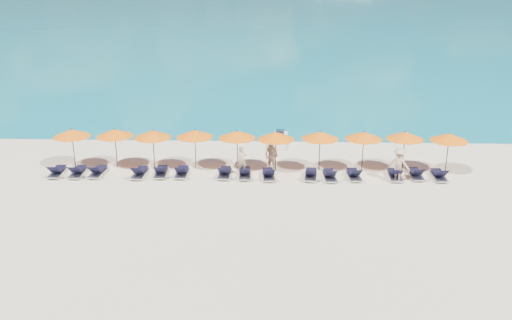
{
  "coord_description": "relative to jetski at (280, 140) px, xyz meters",
  "views": [
    {
      "loc": [
        0.93,
        -25.18,
        11.17
      ],
      "look_at": [
        0.0,
        3.0,
        1.2
      ],
      "focal_mm": 40.0,
      "sensor_mm": 36.0,
      "label": 1
    }
  ],
  "objects": [
    {
      "name": "lounger_14",
      "position": [
        8.51,
        -5.64,
        -0.11
      ],
      "size": [
        0.62,
        1.7,
        0.66
      ],
      "rotation": [
        0.0,
        0.0,
        0.0
      ],
      "color": "silver",
      "rests_on": "ground"
    },
    {
      "name": "lounger_11",
      "position": [
        3.95,
        -5.7,
        -0.11
      ],
      "size": [
        0.74,
        1.74,
        0.66
      ],
      "rotation": [
        0.0,
        0.0,
        0.07
      ],
      "color": "silver",
      "rests_on": "ground"
    },
    {
      "name": "umbrella_5",
      "position": [
        -0.26,
        -4.59,
        1.67
      ],
      "size": [
        2.1,
        2.1,
        2.28
      ],
      "color": "black",
      "rests_on": "ground"
    },
    {
      "name": "jetski",
      "position": [
        0.0,
        0.0,
        0.0
      ],
      "size": [
        1.09,
        2.44,
        0.85
      ],
      "rotation": [
        0.0,
        0.0,
        -0.08
      ],
      "color": "white",
      "rests_on": "ground"
    },
    {
      "name": "beachgoer_c",
      "position": [
        6.26,
        -5.92,
        0.57
      ],
      "size": [
        1.3,
        1.05,
        1.84
      ],
      "primitive_type": "imported",
      "rotation": [
        0.0,
        0.0,
        2.64
      ],
      "color": "#DDAF88",
      "rests_on": "ground"
    },
    {
      "name": "umbrella_9",
      "position": [
        9.17,
        -4.54,
        1.67
      ],
      "size": [
        2.1,
        2.1,
        2.28
      ],
      "color": "black",
      "rests_on": "ground"
    },
    {
      "name": "lounger_5",
      "position": [
        -5.36,
        -5.62,
        -0.11
      ],
      "size": [
        0.64,
        1.71,
        0.66
      ],
      "rotation": [
        0.0,
        0.0,
        0.01
      ],
      "color": "silver",
      "rests_on": "ground"
    },
    {
      "name": "lounger_9",
      "position": [
        1.64,
        -5.76,
        -0.11
      ],
      "size": [
        0.77,
        1.75,
        0.66
      ],
      "rotation": [
        0.0,
        0.0,
        -0.09
      ],
      "color": "silver",
      "rests_on": "ground"
    },
    {
      "name": "umbrella_1",
      "position": [
        -9.26,
        -4.33,
        1.67
      ],
      "size": [
        2.1,
        2.1,
        2.28
      ],
      "color": "black",
      "rests_on": "ground"
    },
    {
      "name": "beachgoer_a",
      "position": [
        -2.11,
        -5.27,
        0.44
      ],
      "size": [
        0.66,
        0.53,
        1.57
      ],
      "primitive_type": "imported",
      "rotation": [
        0.0,
        0.0,
        0.31
      ],
      "color": "#DDAF88",
      "rests_on": "ground"
    },
    {
      "name": "lounger_0",
      "position": [
        -12.18,
        -5.77,
        -0.11
      ],
      "size": [
        0.67,
        1.72,
        0.66
      ],
      "rotation": [
        0.0,
        0.0,
        0.03
      ],
      "color": "silver",
      "rests_on": "ground"
    },
    {
      "name": "lounger_12",
      "position": [
        6.16,
        -5.66,
        -0.11
      ],
      "size": [
        0.68,
        1.72,
        0.66
      ],
      "rotation": [
        0.0,
        0.0,
        -0.04
      ],
      "color": "silver",
      "rests_on": "ground"
    },
    {
      "name": "umbrella_4",
      "position": [
        -2.41,
        -4.43,
        1.67
      ],
      "size": [
        2.1,
        2.1,
        2.28
      ],
      "color": "black",
      "rests_on": "ground"
    },
    {
      "name": "umbrella_2",
      "position": [
        -7.08,
        -4.5,
        1.67
      ],
      "size": [
        2.1,
        2.1,
        2.28
      ],
      "color": "black",
      "rests_on": "ground"
    },
    {
      "name": "lounger_3",
      "position": [
        -7.63,
        -5.79,
        -0.11
      ],
      "size": [
        0.71,
        1.73,
        0.66
      ],
      "rotation": [
        0.0,
        0.0,
        -0.06
      ],
      "color": "silver",
      "rests_on": "ground"
    },
    {
      "name": "headland_small",
      "position": [
        -151.3,
        550.69,
        -35.35
      ],
      "size": [
        162.0,
        126.0,
        85.5
      ],
      "color": "black",
      "rests_on": "ground"
    },
    {
      "name": "lounger_13",
      "position": [
        7.32,
        -5.48,
        -0.11
      ],
      "size": [
        0.62,
        1.7,
        0.66
      ],
      "rotation": [
        0.0,
        0.0,
        -0.0
      ],
      "color": "silver",
      "rests_on": "ground"
    },
    {
      "name": "beachgoer_b",
      "position": [
        -0.49,
        -4.75,
        0.55
      ],
      "size": [
        1.01,
        0.89,
        1.8
      ],
      "primitive_type": "imported",
      "rotation": [
        0.0,
        0.0,
        -0.56
      ],
      "color": "#DDAF88",
      "rests_on": "ground"
    },
    {
      "name": "lounger_7",
      "position": [
        -1.93,
        -5.69,
        -0.11
      ],
      "size": [
        0.68,
        1.72,
        0.66
      ],
      "rotation": [
        0.0,
        0.0,
        0.04
      ],
      "color": "silver",
      "rests_on": "ground"
    },
    {
      "name": "lounger_4",
      "position": [
        -6.51,
        -5.62,
        -0.11
      ],
      "size": [
        0.73,
        1.74,
        0.66
      ],
      "rotation": [
        0.0,
        0.0,
        0.06
      ],
      "color": "silver",
      "rests_on": "ground"
    },
    {
      "name": "lounger_8",
      "position": [
        -0.64,
        -5.81,
        -0.11
      ],
      "size": [
        0.76,
        1.75,
        0.66
      ],
      "rotation": [
        0.0,
        0.0,
        0.09
      ],
      "color": "silver",
      "rests_on": "ground"
    },
    {
      "name": "umbrella_3",
      "position": [
        -4.77,
        -4.34,
        1.67
      ],
      "size": [
        2.1,
        2.1,
        2.28
      ],
      "color": "black",
      "rests_on": "ground"
    },
    {
      "name": "umbrella_6",
      "position": [
        2.17,
        -4.42,
        1.67
      ],
      "size": [
        2.1,
        2.1,
        2.28
      ],
      "color": "black",
      "rests_on": "ground"
    },
    {
      "name": "umbrella_0",
      "position": [
        -11.63,
        -4.46,
        1.67
      ],
      "size": [
        2.1,
        2.1,
        2.28
      ],
      "color": "black",
      "rests_on": "ground"
    },
    {
      "name": "umbrella_8",
      "position": [
        6.83,
        -4.31,
        1.67
      ],
      "size": [
        2.1,
        2.1,
        2.28
      ],
      "color": "black",
      "rests_on": "ground"
    },
    {
      "name": "lounger_6",
      "position": [
        -3.02,
        -5.65,
        -0.11
      ],
      "size": [
        0.67,
        1.72,
        0.66
      ],
      "rotation": [
        0.0,
        0.0,
        -0.03
      ],
      "color": "silver",
      "rests_on": "ground"
    },
    {
      "name": "umbrella_7",
      "position": [
        4.57,
        -4.37,
        1.67
      ],
      "size": [
        2.1,
        2.1,
        2.28
      ],
      "color": "black",
      "rests_on": "ground"
    },
    {
      "name": "lounger_10",
      "position": [
        2.64,
        -5.86,
        -0.11
      ],
      "size": [
        0.69,
        1.72,
        0.66
      ],
      "rotation": [
        0.0,
        0.0,
        0.04
      ],
      "color": "silver",
      "rests_on": "ground"
    },
    {
      "name": "ground",
      "position": [
        -1.3,
        -9.31,
        -0.35
      ],
      "size": [
        1400.0,
        1400.0,
        0.0
      ],
      "primitive_type": "plane",
      "color": "beige"
    },
    {
      "name": "lounger_2",
      "position": [
        -9.96,
        -5.71,
        -0.11
      ],
      "size": [
        0.75,
        1.74,
        0.66
      ],
      "rotation": [
        0.0,
        0.0,
        -0.08
      ],
      "color": "silver",
      "rests_on": "ground"
    },
    {
      "name": "lounger_1",
      "position": [
        -11.04,
        -5.77,
        -0.11
      ],
      "size": [
        0.66,
        1.71,
        0.66
      ],
      "rotation": [
        0.0,
        0.0,
        0.02
      ],
      "color": "silver",
      "rests_on": "ground"
    }
  ]
}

